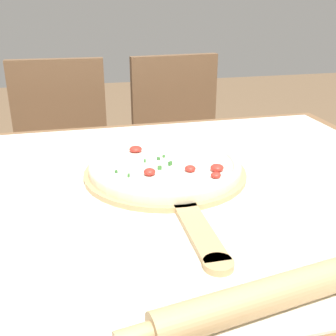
% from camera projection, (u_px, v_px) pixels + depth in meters
% --- Properties ---
extents(dining_table, '(1.30, 1.01, 0.73)m').
position_uv_depth(dining_table, '(166.00, 227.00, 0.97)').
color(dining_table, brown).
rests_on(dining_table, ground_plane).
extents(towel_cloth, '(1.22, 0.93, 0.00)m').
position_uv_depth(towel_cloth, '(166.00, 187.00, 0.93)').
color(towel_cloth, white).
rests_on(towel_cloth, dining_table).
extents(pizza_peel, '(0.38, 0.58, 0.01)m').
position_uv_depth(pizza_peel, '(167.00, 176.00, 0.96)').
color(pizza_peel, tan).
rests_on(pizza_peel, towel_cloth).
extents(pizza, '(0.35, 0.35, 0.03)m').
position_uv_depth(pizza, '(165.00, 165.00, 0.98)').
color(pizza, beige).
rests_on(pizza, pizza_peel).
extents(rolling_pin, '(0.44, 0.10, 0.05)m').
position_uv_depth(rolling_pin, '(273.00, 294.00, 0.56)').
color(rolling_pin, tan).
rests_on(rolling_pin, towel_cloth).
extents(chair_left, '(0.42, 0.42, 0.90)m').
position_uv_depth(chair_left, '(62.00, 156.00, 1.72)').
color(chair_left, brown).
rests_on(chair_left, ground_plane).
extents(chair_right, '(0.43, 0.43, 0.90)m').
position_uv_depth(chair_right, '(181.00, 147.00, 1.82)').
color(chair_right, brown).
rests_on(chair_right, ground_plane).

